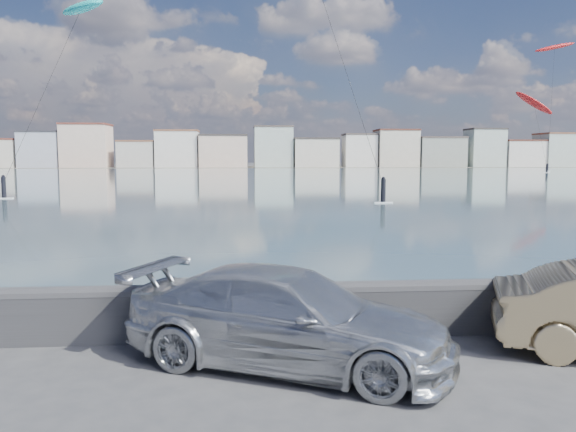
# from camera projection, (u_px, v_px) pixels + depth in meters

# --- Properties ---
(ground) EXTENTS (700.00, 700.00, 0.00)m
(ground) POSITION_uv_depth(u_px,v_px,m) (241.00, 400.00, 7.94)
(ground) COLOR #333335
(ground) RESTS_ON ground
(bay_water) EXTENTS (500.00, 177.00, 0.00)m
(bay_water) POSITION_uv_depth(u_px,v_px,m) (241.00, 177.00, 98.64)
(bay_water) COLOR #2E4950
(bay_water) RESTS_ON ground
(far_shore_strip) EXTENTS (500.00, 60.00, 0.00)m
(far_shore_strip) POSITION_uv_depth(u_px,v_px,m) (241.00, 167.00, 206.18)
(far_shore_strip) COLOR #4C473D
(far_shore_strip) RESTS_ON ground
(seawall) EXTENTS (400.00, 0.36, 1.08)m
(seawall) POSITION_uv_depth(u_px,v_px,m) (241.00, 309.00, 10.56)
(seawall) COLOR #28282B
(seawall) RESTS_ON ground
(far_buildings) EXTENTS (240.79, 13.26, 14.60)m
(far_buildings) POSITION_uv_depth(u_px,v_px,m) (245.00, 150.00, 191.78)
(far_buildings) COLOR #9EA8B7
(far_buildings) RESTS_ON ground
(car_silver) EXTENTS (5.89, 4.30, 1.59)m
(car_silver) POSITION_uv_depth(u_px,v_px,m) (288.00, 318.00, 9.24)
(car_silver) COLOR silver
(car_silver) RESTS_ON ground
(kitesurfer_4) EXTENTS (10.58, 8.11, 32.93)m
(kitesurfer_4) POSITION_uv_depth(u_px,v_px,m) (555.00, 48.00, 142.46)
(kitesurfer_4) COLOR red
(kitesurfer_4) RESTS_ON ground
(kitesurfer_10) EXTENTS (8.60, 15.98, 19.76)m
(kitesurfer_10) POSITION_uv_depth(u_px,v_px,m) (81.00, 9.00, 55.49)
(kitesurfer_10) COLOR #19BFBF
(kitesurfer_10) RESTS_ON ground
(kitesurfer_20) EXTENTS (8.22, 9.25, 19.38)m
(kitesurfer_20) POSITION_uv_depth(u_px,v_px,m) (534.00, 104.00, 128.94)
(kitesurfer_20) COLOR red
(kitesurfer_20) RESTS_ON ground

